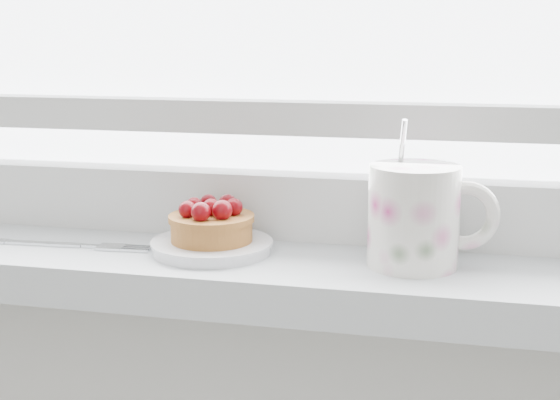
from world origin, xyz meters
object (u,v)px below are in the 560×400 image
(saucer, at_px, (212,246))
(raspberry_tart, at_px, (212,223))
(fork, at_px, (68,245))
(floral_mug, at_px, (417,214))

(saucer, xyz_separation_m, raspberry_tart, (0.00, -0.00, 0.02))
(fork, bearing_deg, floral_mug, 2.19)
(raspberry_tart, height_order, floral_mug, floral_mug)
(saucer, distance_m, fork, 0.15)
(saucer, bearing_deg, raspberry_tart, -39.12)
(saucer, xyz_separation_m, fork, (-0.15, -0.01, -0.00))
(saucer, height_order, fork, saucer)
(floral_mug, bearing_deg, saucer, 179.94)
(fork, bearing_deg, raspberry_tart, 5.14)
(raspberry_tart, relative_size, floral_mug, 0.62)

